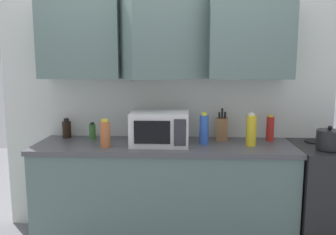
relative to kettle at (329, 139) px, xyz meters
name	(u,v)px	position (x,y,z in m)	size (l,w,h in m)	color
wall_back_with_cabinets	(165,64)	(-1.31, 0.39, 0.58)	(3.07, 0.62, 2.60)	silver
counter_run	(164,194)	(-1.31, 0.16, -0.54)	(2.20, 0.63, 0.90)	slate
kettle	(329,139)	(0.00, 0.00, 0.00)	(0.20, 0.20, 0.19)	black
microwave	(160,128)	(-1.35, 0.14, 0.05)	(0.48, 0.37, 0.28)	silver
knife_block	(222,129)	(-0.81, 0.32, 0.02)	(0.11, 0.13, 0.29)	brown
bottle_soy_dark	(67,129)	(-2.22, 0.36, -0.01)	(0.08, 0.08, 0.18)	black
bottle_green_oil	(92,131)	(-1.97, 0.31, -0.02)	(0.06, 0.06, 0.15)	#386B2D
bottle_yellow_mustard	(251,130)	(-0.59, 0.13, 0.04)	(0.08, 0.08, 0.28)	gold
bottle_spice_jar	(105,134)	(-1.79, 0.02, 0.02)	(0.08, 0.08, 0.23)	#BC6638
bottle_red_sauce	(270,128)	(-0.38, 0.33, 0.02)	(0.07, 0.07, 0.23)	red
bottle_blue_cleaner	(204,129)	(-0.97, 0.17, 0.04)	(0.08, 0.08, 0.27)	#2D56B7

